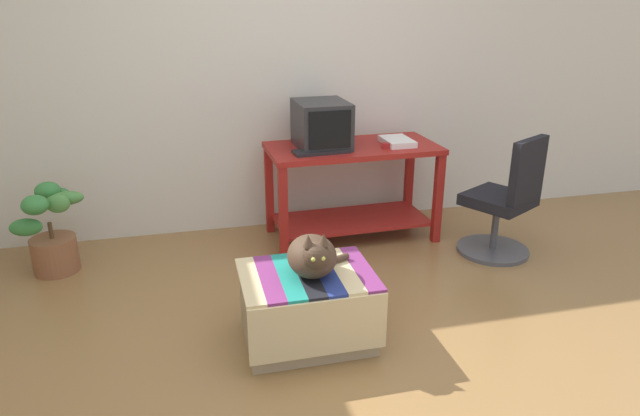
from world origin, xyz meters
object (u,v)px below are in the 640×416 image
object	(u,v)px
tv_monitor	(322,125)
ottoman_with_blanket	(307,307)
cat	(313,256)
stapler	(389,146)
office_chair	(505,205)
book	(397,141)
potted_plant	(51,233)
desk	(352,176)
keyboard	(321,151)

from	to	relation	value
tv_monitor	ottoman_with_blanket	distance (m)	1.56
cat	stapler	world-z (taller)	stapler
cat	office_chair	xyz separation A→B (m)	(1.59, 0.77, -0.14)
tv_monitor	book	size ratio (longest dim) A/B	1.53
book	office_chair	world-z (taller)	office_chair
tv_monitor	potted_plant	bearing A→B (deg)	-178.15
desk	tv_monitor	world-z (taller)	tv_monitor
potted_plant	stapler	bearing A→B (deg)	-1.05
book	potted_plant	world-z (taller)	book
desk	tv_monitor	bearing A→B (deg)	172.82
desk	stapler	bearing A→B (deg)	-31.02
cat	office_chair	bearing A→B (deg)	28.93
tv_monitor	office_chair	xyz separation A→B (m)	(1.20, -0.60, -0.51)
stapler	book	bearing A→B (deg)	-38.99
book	stapler	xyz separation A→B (m)	(-0.10, -0.10, -0.00)
ottoman_with_blanket	cat	size ratio (longest dim) A/B	1.88
office_chair	book	bearing A→B (deg)	-70.04
cat	potted_plant	bearing A→B (deg)	143.50
book	stapler	world-z (taller)	book
keyboard	ottoman_with_blanket	bearing A→B (deg)	-111.77
book	ottoman_with_blanket	distance (m)	1.71
office_chair	stapler	world-z (taller)	office_chair
keyboard	office_chair	size ratio (longest dim) A/B	0.45
potted_plant	stapler	world-z (taller)	stapler
keyboard	potted_plant	distance (m)	1.92
stapler	potted_plant	bearing A→B (deg)	95.71
desk	cat	xyz separation A→B (m)	(-0.62, -1.35, 0.03)
book	stapler	size ratio (longest dim) A/B	2.71
desk	cat	size ratio (longest dim) A/B	3.42
tv_monitor	cat	world-z (taller)	tv_monitor
keyboard	cat	bearing A→B (deg)	-110.29
book	potted_plant	size ratio (longest dim) A/B	0.49
desk	keyboard	bearing A→B (deg)	-153.91
keyboard	ottoman_with_blanket	size ratio (longest dim) A/B	0.57
desk	potted_plant	world-z (taller)	desk
potted_plant	office_chair	world-z (taller)	office_chair
office_chair	tv_monitor	bearing A→B (deg)	-55.84
tv_monitor	keyboard	xyz separation A→B (m)	(-0.04, -0.17, -0.15)
desk	book	size ratio (longest dim) A/B	4.30
book	cat	world-z (taller)	book
desk	stapler	distance (m)	0.37
book	cat	xyz separation A→B (m)	(-0.96, -1.31, -0.23)
cat	potted_plant	xyz separation A→B (m)	(-1.52, 1.26, -0.24)
desk	tv_monitor	distance (m)	0.46
potted_plant	book	bearing A→B (deg)	1.23
keyboard	potted_plant	xyz separation A→B (m)	(-1.86, 0.06, -0.46)
cat	stapler	distance (m)	1.51
desk	ottoman_with_blanket	world-z (taller)	desk
potted_plant	office_chair	bearing A→B (deg)	-8.99
tv_monitor	stapler	distance (m)	0.52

